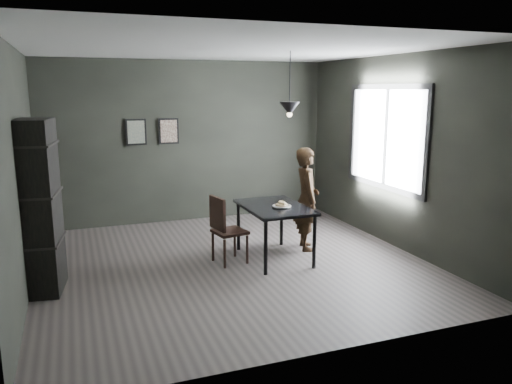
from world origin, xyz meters
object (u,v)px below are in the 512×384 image
object	(u,v)px
woman	(306,199)
wood_chair	(224,226)
shelf_unit	(40,207)
pendant_lamp	(290,108)
cafe_table	(274,211)
white_plate	(282,207)

from	to	relation	value
woman	wood_chair	size ratio (longest dim) A/B	1.62
shelf_unit	pendant_lamp	xyz separation A→B (m)	(3.17, 0.19, 1.06)
wood_chair	pendant_lamp	size ratio (longest dim) A/B	1.07
woman	pendant_lamp	distance (m)	1.36
cafe_table	pendant_lamp	bearing A→B (deg)	21.80
cafe_table	shelf_unit	xyz separation A→B (m)	(-2.92, -0.09, 0.32)
woman	pendant_lamp	size ratio (longest dim) A/B	1.73
woman	shelf_unit	world-z (taller)	shelf_unit
wood_chair	shelf_unit	world-z (taller)	shelf_unit
wood_chair	cafe_table	bearing A→B (deg)	-15.43
wood_chair	shelf_unit	size ratio (longest dim) A/B	0.46
wood_chair	pendant_lamp	world-z (taller)	pendant_lamp
pendant_lamp	white_plate	bearing A→B (deg)	-132.06
white_plate	woman	size ratio (longest dim) A/B	0.15
wood_chair	white_plate	bearing A→B (deg)	-23.14
cafe_table	shelf_unit	world-z (taller)	shelf_unit
cafe_table	wood_chair	bearing A→B (deg)	175.71
white_plate	wood_chair	xyz separation A→B (m)	(-0.76, 0.16, -0.23)
woman	shelf_unit	xyz separation A→B (m)	(-3.53, -0.35, 0.25)
cafe_table	white_plate	xyz separation A→B (m)	(0.06, -0.11, 0.08)
white_plate	wood_chair	world-z (taller)	wood_chair
cafe_table	pendant_lamp	xyz separation A→B (m)	(0.25, 0.10, 1.38)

